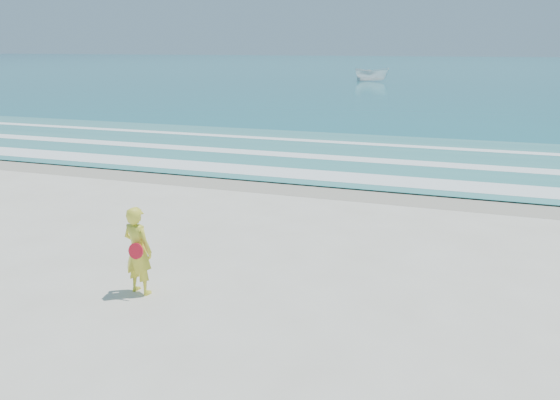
% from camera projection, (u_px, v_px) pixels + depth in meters
% --- Properties ---
extents(ground, '(400.00, 400.00, 0.00)m').
position_uv_depth(ground, '(193.00, 339.00, 7.87)').
color(ground, silver).
rests_on(ground, ground).
extents(wet_sand, '(400.00, 2.40, 0.00)m').
position_uv_depth(wet_sand, '(335.00, 189.00, 16.07)').
color(wet_sand, '#B2A893').
rests_on(wet_sand, ground).
extents(ocean, '(400.00, 190.00, 0.04)m').
position_uv_depth(ocean, '(450.00, 67.00, 103.54)').
color(ocean, '#19727F').
rests_on(ocean, ground).
extents(shallow, '(400.00, 10.00, 0.01)m').
position_uv_depth(shallow, '(365.00, 156.00, 20.62)').
color(shallow, '#59B7AD').
rests_on(shallow, ocean).
extents(foam_near, '(400.00, 1.40, 0.01)m').
position_uv_depth(foam_near, '(344.00, 177.00, 17.24)').
color(foam_near, white).
rests_on(foam_near, shallow).
extents(foam_mid, '(400.00, 0.90, 0.01)m').
position_uv_depth(foam_mid, '(361.00, 159.00, 19.89)').
color(foam_mid, white).
rests_on(foam_mid, shallow).
extents(foam_far, '(400.00, 0.60, 0.01)m').
position_uv_depth(foam_far, '(376.00, 144.00, 22.89)').
color(foam_far, white).
rests_on(foam_far, shallow).
extents(boat, '(4.25, 2.26, 1.56)m').
position_uv_depth(boat, '(372.00, 74.00, 61.85)').
color(boat, white).
rests_on(boat, ocean).
extents(woman, '(0.62, 0.47, 1.53)m').
position_uv_depth(woman, '(138.00, 250.00, 9.14)').
color(woman, yellow).
rests_on(woman, ground).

